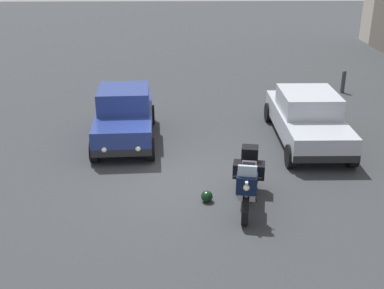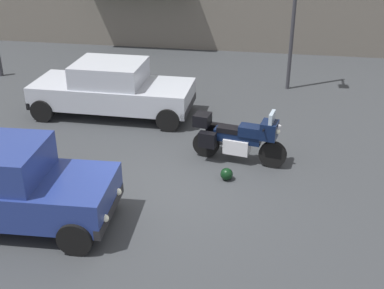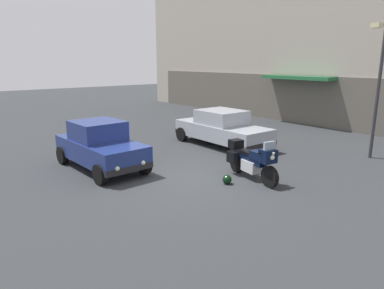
# 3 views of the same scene
# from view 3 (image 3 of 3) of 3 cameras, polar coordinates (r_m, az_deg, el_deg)

# --- Properties ---
(ground_plane) EXTENTS (80.00, 80.00, 0.00)m
(ground_plane) POSITION_cam_3_polar(r_m,az_deg,el_deg) (11.02, -1.07, -5.51)
(ground_plane) COLOR #2D3033
(motorcycle) EXTENTS (2.25, 0.94, 1.36)m
(motorcycle) POSITION_cam_3_polar(r_m,az_deg,el_deg) (10.91, 9.86, -2.49)
(motorcycle) COLOR black
(motorcycle) RESTS_ON ground
(helmet) EXTENTS (0.28, 0.28, 0.28)m
(helmet) POSITION_cam_3_polar(r_m,az_deg,el_deg) (10.50, 5.80, -5.76)
(helmet) COLOR black
(helmet) RESTS_ON ground
(car_hatchback_near) EXTENTS (3.94, 1.96, 1.64)m
(car_hatchback_near) POSITION_cam_3_polar(r_m,az_deg,el_deg) (12.16, -14.94, -0.17)
(car_hatchback_near) COLOR navy
(car_hatchback_near) RESTS_ON ground
(car_sedan_far) EXTENTS (4.59, 1.93, 1.56)m
(car_sedan_far) POSITION_cam_3_polar(r_m,az_deg,el_deg) (15.03, 4.96, 2.72)
(car_sedan_far) COLOR #9EA3AD
(car_sedan_far) RESTS_ON ground
(streetlamp_curbside) EXTENTS (0.28, 0.94, 4.94)m
(streetlamp_curbside) POSITION_cam_3_polar(r_m,az_deg,el_deg) (14.35, 28.34, 9.55)
(streetlamp_curbside) COLOR #2D2D33
(streetlamp_curbside) RESTS_ON ground
(bollard_curbside) EXTENTS (0.16, 0.16, 0.93)m
(bollard_curbside) POSITION_cam_3_polar(r_m,az_deg,el_deg) (20.61, 0.82, 4.91)
(bollard_curbside) COLOR #333338
(bollard_curbside) RESTS_ON ground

